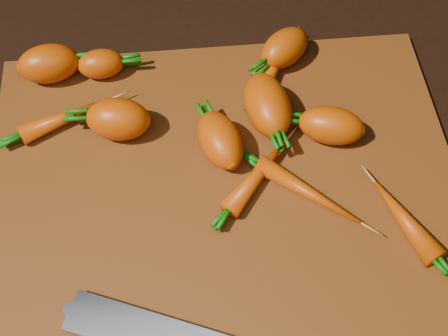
{
  "coord_description": "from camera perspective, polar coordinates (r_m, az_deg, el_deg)",
  "views": [
    {
      "loc": [
        -0.03,
        -0.34,
        0.58
      ],
      "look_at": [
        0.0,
        0.01,
        0.03
      ],
      "focal_mm": 50.0,
      "sensor_mm": 36.0,
      "label": 1
    }
  ],
  "objects": [
    {
      "name": "carrot_3",
      "position": [
        0.67,
        -0.37,
        2.57
      ],
      "size": [
        0.06,
        0.08,
        0.04
      ],
      "primitive_type": "ellipsoid",
      "rotation": [
        0.0,
        0.0,
        1.86
      ],
      "color": "#C44101",
      "rests_on": "cutting_board"
    },
    {
      "name": "carrot_0",
      "position": [
        0.76,
        -15.74,
        9.17
      ],
      "size": [
        0.08,
        0.05,
        0.05
      ],
      "primitive_type": "ellipsoid",
      "rotation": [
        0.0,
        0.0,
        0.13
      ],
      "color": "#C44101",
      "rests_on": "cutting_board"
    },
    {
      "name": "carrot_11",
      "position": [
        0.72,
        -14.18,
        4.55
      ],
      "size": [
        0.11,
        0.06,
        0.02
      ],
      "primitive_type": "ellipsoid",
      "rotation": [
        0.0,
        0.0,
        0.41
      ],
      "color": "#C44101",
      "rests_on": "cutting_board"
    },
    {
      "name": "cutting_board",
      "position": [
        0.67,
        0.08,
        -1.84
      ],
      "size": [
        0.5,
        0.4,
        0.01
      ],
      "primitive_type": "cube",
      "color": "brown",
      "rests_on": "ground"
    },
    {
      "name": "carrot_7",
      "position": [
        0.75,
        4.57,
        9.07
      ],
      "size": [
        0.08,
        0.1,
        0.02
      ],
      "primitive_type": "ellipsoid",
      "rotation": [
        0.0,
        0.0,
        1.01
      ],
      "color": "#C44101",
      "rests_on": "cutting_board"
    },
    {
      "name": "carrot_1",
      "position": [
        0.69,
        -9.66,
        4.43
      ],
      "size": [
        0.08,
        0.06,
        0.05
      ],
      "primitive_type": "ellipsoid",
      "rotation": [
        0.0,
        0.0,
        2.97
      ],
      "color": "#C44101",
      "rests_on": "cutting_board"
    },
    {
      "name": "carrot_4",
      "position": [
        0.76,
        5.54,
        10.85
      ],
      "size": [
        0.08,
        0.08,
        0.04
      ],
      "primitive_type": "ellipsoid",
      "rotation": [
        0.0,
        0.0,
        3.82
      ],
      "color": "#C44101",
      "rests_on": "cutting_board"
    },
    {
      "name": "carrot_5",
      "position": [
        0.75,
        -11.2,
        9.32
      ],
      "size": [
        0.06,
        0.04,
        0.04
      ],
      "primitive_type": "ellipsoid",
      "rotation": [
        0.0,
        0.0,
        0.09
      ],
      "color": "#C44101",
      "rests_on": "cutting_board"
    },
    {
      "name": "carrot_10",
      "position": [
        0.66,
        3.14,
        -0.6
      ],
      "size": [
        0.09,
        0.1,
        0.02
      ],
      "primitive_type": "ellipsoid",
      "rotation": [
        0.0,
        0.0,
        0.85
      ],
      "color": "#C44101",
      "rests_on": "cutting_board"
    },
    {
      "name": "ground",
      "position": [
        0.67,
        0.08,
        -2.33
      ],
      "size": [
        2.0,
        2.0,
        0.01
      ],
      "primitive_type": "cube",
      "color": "black"
    },
    {
      "name": "carrot_9",
      "position": [
        0.65,
        16.18,
        -4.54
      ],
      "size": [
        0.06,
        0.1,
        0.03
      ],
      "primitive_type": "ellipsoid",
      "rotation": [
        0.0,
        0.0,
        1.97
      ],
      "color": "#C44101",
      "rests_on": "cutting_board"
    },
    {
      "name": "carrot_2",
      "position": [
        0.69,
        3.98,
        5.75
      ],
      "size": [
        0.06,
        0.09,
        0.05
      ],
      "primitive_type": "ellipsoid",
      "rotation": [
        0.0,
        0.0,
        -1.43
      ],
      "color": "#C44101",
      "rests_on": "cutting_board"
    },
    {
      "name": "carrot_8",
      "position": [
        0.65,
        7.78,
        -2.24
      ],
      "size": [
        0.11,
        0.1,
        0.02
      ],
      "primitive_type": "ellipsoid",
      "rotation": [
        0.0,
        0.0,
        -0.71
      ],
      "color": "#C44101",
      "rests_on": "cutting_board"
    },
    {
      "name": "carrot_6",
      "position": [
        0.69,
        9.78,
        3.85
      ],
      "size": [
        0.08,
        0.06,
        0.04
      ],
      "primitive_type": "ellipsoid",
      "rotation": [
        0.0,
        0.0,
        2.84
      ],
      "color": "#C44101",
      "rests_on": "cutting_board"
    }
  ]
}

